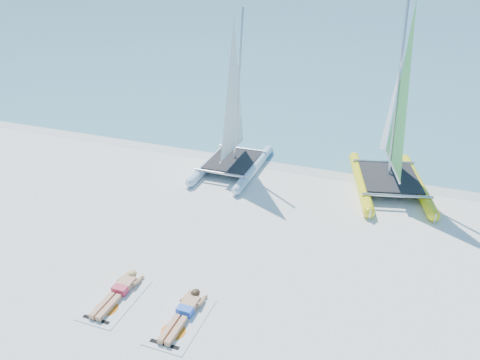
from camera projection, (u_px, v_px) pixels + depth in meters
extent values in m
plane|color=white|center=(250.00, 239.00, 13.70)|extent=(140.00, 140.00, 0.00)
cube|color=#71BABD|center=(397.00, 8.00, 66.55)|extent=(140.00, 115.00, 0.01)
cube|color=silver|center=(297.00, 165.00, 18.31)|extent=(140.00, 1.40, 0.01)
cylinder|color=#BAE0F4|center=(211.00, 162.00, 18.23)|extent=(0.41, 3.94, 0.35)
cone|color=#BAE0F4|center=(231.00, 142.00, 20.06)|extent=(0.34, 0.51, 0.33)
cylinder|color=#BAE0F4|center=(254.00, 168.00, 17.70)|extent=(0.41, 3.94, 0.35)
cone|color=#BAE0F4|center=(270.00, 147.00, 19.53)|extent=(0.34, 0.51, 0.33)
cube|color=black|center=(232.00, 160.00, 17.88)|extent=(1.72, 2.19, 0.03)
cylinder|color=#BABDC1|center=(238.00, 86.00, 17.27)|extent=(0.10, 1.03, 5.42)
cylinder|color=yellow|center=(361.00, 181.00, 16.64)|extent=(1.46, 4.36, 0.39)
cone|color=yellow|center=(353.00, 155.00, 18.80)|extent=(0.50, 0.64, 0.37)
cylinder|color=yellow|center=(418.00, 184.00, 16.44)|extent=(1.46, 4.36, 0.39)
cone|color=yellow|center=(404.00, 157.00, 18.60)|extent=(0.50, 0.64, 0.37)
cube|color=black|center=(390.00, 177.00, 16.44)|extent=(2.43, 2.81, 0.03)
cylinder|color=#BABDC1|center=(398.00, 86.00, 15.80)|extent=(0.37, 1.14, 6.07)
cube|color=white|center=(115.00, 299.00, 11.31)|extent=(1.00, 1.85, 0.02)
cube|color=tan|center=(124.00, 285.00, 11.62)|extent=(0.36, 0.55, 0.17)
cube|color=#CE304A|center=(120.00, 290.00, 11.45)|extent=(0.37, 0.22, 0.17)
cube|color=tan|center=(106.00, 307.00, 10.97)|extent=(0.31, 0.85, 0.13)
sphere|color=tan|center=(132.00, 275.00, 11.92)|extent=(0.21, 0.21, 0.21)
ellipsoid|color=tan|center=(132.00, 273.00, 11.91)|extent=(0.22, 0.24, 0.15)
cube|color=white|center=(181.00, 321.00, 10.64)|extent=(1.00, 1.85, 0.02)
cube|color=tan|center=(189.00, 305.00, 10.96)|extent=(0.36, 0.55, 0.17)
cube|color=blue|center=(185.00, 311.00, 10.79)|extent=(0.37, 0.22, 0.17)
cube|color=tan|center=(173.00, 330.00, 10.30)|extent=(0.31, 0.85, 0.13)
sphere|color=tan|center=(195.00, 294.00, 11.25)|extent=(0.21, 0.21, 0.21)
ellipsoid|color=#3B2615|center=(196.00, 293.00, 11.24)|extent=(0.22, 0.24, 0.15)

